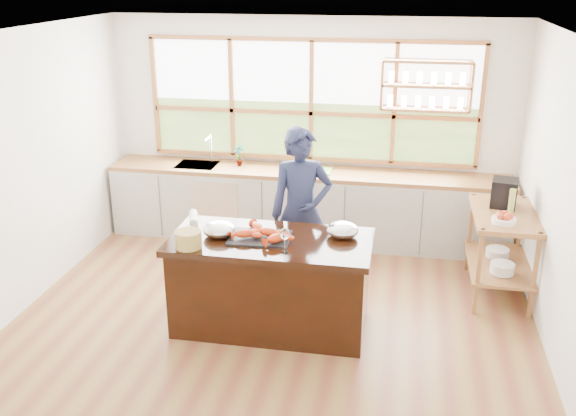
% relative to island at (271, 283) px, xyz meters
% --- Properties ---
extents(ground_plane, '(5.00, 5.00, 0.00)m').
position_rel_island_xyz_m(ground_plane, '(0.00, 0.20, -0.45)').
color(ground_plane, olive).
extents(room_shell, '(5.02, 4.52, 2.71)m').
position_rel_island_xyz_m(room_shell, '(0.02, 0.71, 1.30)').
color(room_shell, white).
rests_on(room_shell, ground_plane).
extents(back_counter, '(4.90, 0.63, 0.90)m').
position_rel_island_xyz_m(back_counter, '(-0.02, 2.14, 0.00)').
color(back_counter, beige).
rests_on(back_counter, ground_plane).
extents(right_shelf_unit, '(0.62, 1.10, 0.90)m').
position_rel_island_xyz_m(right_shelf_unit, '(2.19, 1.09, 0.15)').
color(right_shelf_unit, '#995A39').
rests_on(right_shelf_unit, ground_plane).
extents(island, '(1.85, 0.90, 0.90)m').
position_rel_island_xyz_m(island, '(0.00, 0.00, 0.00)').
color(island, black).
rests_on(island, ground_plane).
extents(cook, '(0.74, 0.61, 1.76)m').
position_rel_island_xyz_m(cook, '(0.15, 0.79, 0.42)').
color(cook, '#1A1F3C').
rests_on(cook, ground_plane).
extents(potted_plant, '(0.16, 0.13, 0.26)m').
position_rel_island_xyz_m(potted_plant, '(-0.87, 2.20, 0.58)').
color(potted_plant, slate).
rests_on(potted_plant, back_counter).
extents(cutting_board, '(0.41, 0.31, 0.01)m').
position_rel_island_xyz_m(cutting_board, '(0.10, 2.14, 0.45)').
color(cutting_board, '#5BAE43').
rests_on(cutting_board, back_counter).
extents(espresso_machine, '(0.30, 0.31, 0.29)m').
position_rel_island_xyz_m(espresso_machine, '(2.19, 1.29, 0.59)').
color(espresso_machine, black).
rests_on(espresso_machine, right_shelf_unit).
extents(wine_bottle, '(0.07, 0.07, 0.25)m').
position_rel_island_xyz_m(wine_bottle, '(2.24, 1.09, 0.57)').
color(wine_bottle, '#A3B359').
rests_on(wine_bottle, right_shelf_unit).
extents(fruit_bowl, '(0.23, 0.23, 0.11)m').
position_rel_island_xyz_m(fruit_bowl, '(2.14, 0.80, 0.49)').
color(fruit_bowl, white).
rests_on(fruit_bowl, right_shelf_unit).
extents(slate_board, '(0.57, 0.43, 0.02)m').
position_rel_island_xyz_m(slate_board, '(-0.10, -0.01, 0.45)').
color(slate_board, black).
rests_on(slate_board, island).
extents(lobster_pile, '(0.52, 0.44, 0.08)m').
position_rel_island_xyz_m(lobster_pile, '(-0.08, -0.01, 0.50)').
color(lobster_pile, '#CB4A04').
rests_on(lobster_pile, slate_board).
extents(mixing_bowl_left, '(0.30, 0.30, 0.14)m').
position_rel_island_xyz_m(mixing_bowl_left, '(-0.48, -0.01, 0.51)').
color(mixing_bowl_left, silver).
rests_on(mixing_bowl_left, island).
extents(mixing_bowl_right, '(0.30, 0.30, 0.14)m').
position_rel_island_xyz_m(mixing_bowl_right, '(0.64, 0.18, 0.51)').
color(mixing_bowl_right, silver).
rests_on(mixing_bowl_right, island).
extents(wine_glass, '(0.08, 0.08, 0.22)m').
position_rel_island_xyz_m(wine_glass, '(0.18, -0.25, 0.61)').
color(wine_glass, white).
rests_on(wine_glass, island).
extents(wicker_basket, '(0.24, 0.24, 0.15)m').
position_rel_island_xyz_m(wicker_basket, '(-0.67, -0.31, 0.52)').
color(wicker_basket, '#A08444').
rests_on(wicker_basket, island).
extents(parchment_roll, '(0.17, 0.31, 0.08)m').
position_rel_island_xyz_m(parchment_roll, '(-0.83, 0.28, 0.49)').
color(parchment_roll, white).
rests_on(parchment_roll, island).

